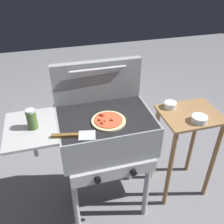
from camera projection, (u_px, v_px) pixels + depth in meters
name	position (u px, v px, depth m)	size (l,w,h in m)	color
ground_plane	(106.00, 201.00, 2.17)	(8.00, 8.00, 0.00)	gray
grill	(103.00, 133.00, 1.75)	(0.96, 0.53, 0.90)	gray
grill_lid_open	(97.00, 81.00, 1.76)	(0.63, 0.08, 0.30)	gray
pizza_pepperoni	(108.00, 120.00, 1.61)	(0.22, 0.22, 0.04)	beige
sauce_jar	(32.00, 119.00, 1.53)	(0.06, 0.06, 0.13)	#4C6B2D
spatula	(74.00, 136.00, 1.49)	(0.27, 0.11, 0.02)	#B7BABF
prep_table	(186.00, 138.00, 2.00)	(0.44, 0.36, 0.80)	olive
topping_bowl_near	(199.00, 119.00, 1.77)	(0.11, 0.11, 0.04)	silver
topping_bowl_far	(170.00, 105.00, 1.93)	(0.10, 0.10, 0.04)	silver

